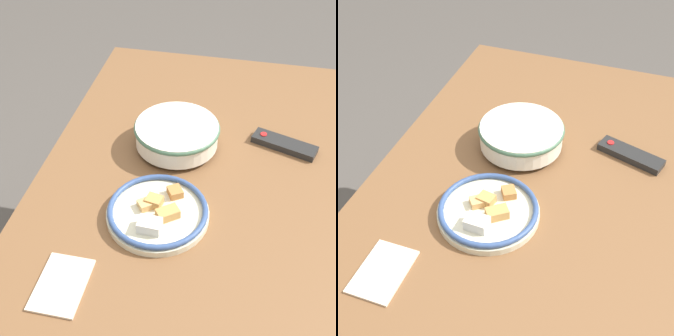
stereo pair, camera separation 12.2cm
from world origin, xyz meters
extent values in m
plane|color=#4C4742|center=(0.00, 0.00, 0.00)|extent=(8.00, 8.00, 0.00)
cube|color=brown|center=(0.00, 0.00, 0.73)|extent=(1.28, 0.97, 0.04)
cylinder|color=brown|center=(-0.57, -0.42, 0.35)|extent=(0.06, 0.06, 0.71)
cylinder|color=brown|center=(-0.57, 0.42, 0.35)|extent=(0.06, 0.06, 0.71)
cylinder|color=silver|center=(-0.10, -0.14, 0.75)|extent=(0.10, 0.10, 0.01)
cylinder|color=silver|center=(-0.10, -0.14, 0.79)|extent=(0.23, 0.23, 0.06)
cylinder|color=#B75B23|center=(-0.10, -0.14, 0.79)|extent=(0.21, 0.21, 0.05)
torus|color=#42664C|center=(-0.10, -0.14, 0.81)|extent=(0.24, 0.24, 0.01)
cylinder|color=beige|center=(0.18, -0.13, 0.75)|extent=(0.25, 0.25, 0.02)
torus|color=#334C7F|center=(0.18, -0.13, 0.77)|extent=(0.25, 0.25, 0.01)
cube|color=tan|center=(0.17, -0.16, 0.77)|extent=(0.05, 0.05, 0.02)
cube|color=tan|center=(0.15, -0.15, 0.77)|extent=(0.04, 0.04, 0.02)
cube|color=#B2753D|center=(0.11, -0.10, 0.77)|extent=(0.05, 0.05, 0.02)
cube|color=tan|center=(0.19, -0.11, 0.78)|extent=(0.06, 0.06, 0.02)
cube|color=silver|center=(0.23, -0.14, 0.78)|extent=(0.04, 0.06, 0.03)
cube|color=black|center=(-0.16, 0.16, 0.76)|extent=(0.11, 0.19, 0.02)
cylinder|color=red|center=(-0.18, 0.10, 0.77)|extent=(0.02, 0.02, 0.00)
cube|color=beige|center=(0.41, -0.29, 0.75)|extent=(0.15, 0.10, 0.01)
camera|label=1|loc=(0.92, 0.05, 1.60)|focal=50.00mm
camera|label=2|loc=(0.89, 0.17, 1.60)|focal=50.00mm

